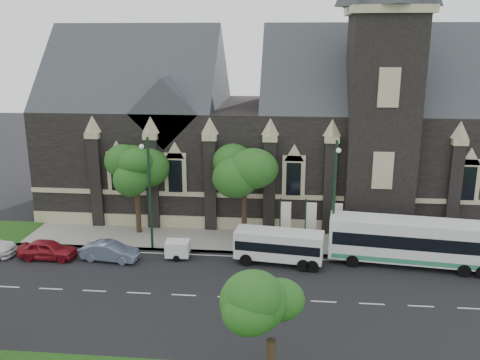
# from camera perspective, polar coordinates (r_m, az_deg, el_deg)

# --- Properties ---
(ground) EXTENTS (160.00, 160.00, 0.00)m
(ground) POSITION_cam_1_polar(r_m,az_deg,el_deg) (34.73, -6.19, -12.45)
(ground) COLOR black
(ground) RESTS_ON ground
(sidewalk) EXTENTS (80.00, 5.00, 0.15)m
(sidewalk) POSITION_cam_1_polar(r_m,az_deg,el_deg) (43.18, -3.66, -6.53)
(sidewalk) COLOR gray
(sidewalk) RESTS_ON ground
(museum) EXTENTS (40.00, 17.70, 29.90)m
(museum) POSITION_cam_1_polar(r_m,az_deg,el_deg) (49.48, 3.79, 6.04)
(museum) COLOR black
(museum) RESTS_ON ground
(tree_park_east) EXTENTS (3.40, 3.40, 6.28)m
(tree_park_east) POSITION_cam_1_polar(r_m,az_deg,el_deg) (23.70, 3.97, -13.79)
(tree_park_east) COLOR black
(tree_park_east) RESTS_ON ground
(tree_walk_right) EXTENTS (4.08, 4.08, 7.80)m
(tree_walk_right) POSITION_cam_1_polar(r_m,az_deg,el_deg) (42.17, 0.78, 1.17)
(tree_walk_right) COLOR black
(tree_walk_right) RESTS_ON ground
(tree_walk_left) EXTENTS (3.91, 3.91, 7.64)m
(tree_walk_left) POSITION_cam_1_polar(r_m,az_deg,el_deg) (43.83, -11.04, 1.32)
(tree_walk_left) COLOR black
(tree_walk_left) RESTS_ON ground
(street_lamp_near) EXTENTS (0.36, 1.88, 9.00)m
(street_lamp_near) POSITION_cam_1_polar(r_m,az_deg,el_deg) (38.88, 10.35, -1.40)
(street_lamp_near) COLOR #16321E
(street_lamp_near) RESTS_ON ground
(street_lamp_mid) EXTENTS (0.36, 1.88, 9.00)m
(street_lamp_mid) POSITION_cam_1_polar(r_m,az_deg,el_deg) (40.15, -9.97, -0.84)
(street_lamp_mid) COLOR #16321E
(street_lamp_mid) RESTS_ON ground
(banner_flag_left) EXTENTS (0.90, 0.10, 4.00)m
(banner_flag_left) POSITION_cam_1_polar(r_m,az_deg,el_deg) (41.39, 4.83, -4.13)
(banner_flag_left) COLOR #16321E
(banner_flag_left) RESTS_ON ground
(banner_flag_center) EXTENTS (0.90, 0.10, 4.00)m
(banner_flag_center) POSITION_cam_1_polar(r_m,az_deg,el_deg) (41.42, 7.60, -4.20)
(banner_flag_center) COLOR #16321E
(banner_flag_center) RESTS_ON ground
(banner_flag_right) EXTENTS (0.90, 0.10, 4.00)m
(banner_flag_right) POSITION_cam_1_polar(r_m,az_deg,el_deg) (41.55, 10.36, -4.26)
(banner_flag_right) COLOR #16321E
(banner_flag_right) RESTS_ON ground
(tour_coach) EXTENTS (11.98, 3.89, 3.43)m
(tour_coach) POSITION_cam_1_polar(r_m,az_deg,el_deg) (39.98, 18.33, -6.39)
(tour_coach) COLOR white
(tour_coach) RESTS_ON ground
(shuttle_bus) EXTENTS (6.65, 3.02, 2.49)m
(shuttle_bus) POSITION_cam_1_polar(r_m,az_deg,el_deg) (38.54, 4.33, -7.12)
(shuttle_bus) COLOR white
(shuttle_bus) RESTS_ON ground
(box_trailer) EXTENTS (2.60, 1.53, 1.37)m
(box_trailer) POSITION_cam_1_polar(r_m,az_deg,el_deg) (39.82, -6.86, -7.47)
(box_trailer) COLOR white
(box_trailer) RESTS_ON ground
(sedan) EXTENTS (4.42, 1.94, 1.41)m
(sedan) POSITION_cam_1_polar(r_m,az_deg,el_deg) (40.39, -14.06, -7.61)
(sedan) COLOR slate
(sedan) RESTS_ON ground
(car_far_red) EXTENTS (4.33, 1.76, 1.47)m
(car_far_red) POSITION_cam_1_polar(r_m,az_deg,el_deg) (42.06, -20.36, -7.16)
(car_far_red) COLOR maroon
(car_far_red) RESTS_ON ground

